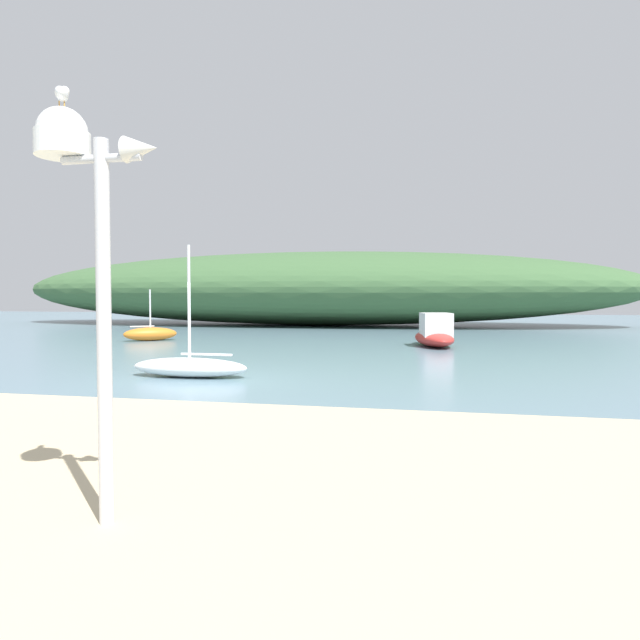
# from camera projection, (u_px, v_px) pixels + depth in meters

# --- Properties ---
(ground_plane) EXTENTS (120.00, 120.00, 0.00)m
(ground_plane) POSITION_uv_depth(u_px,v_px,m) (196.00, 381.00, 13.90)
(ground_plane) COLOR slate
(distant_hill) EXTENTS (48.48, 13.85, 5.56)m
(distant_hill) POSITION_uv_depth(u_px,v_px,m) (313.00, 289.00, 42.94)
(distant_hill) COLOR #3D6038
(distant_hill) RESTS_ON ground
(mast_structure) EXTENTS (1.07, 0.44, 3.46)m
(mast_structure) POSITION_uv_depth(u_px,v_px,m) (80.00, 192.00, 4.59)
(mast_structure) COLOR silver
(mast_structure) RESTS_ON beach_sand
(seagull_on_radar) EXTENTS (0.16, 0.27, 0.20)m
(seagull_on_radar) POSITION_uv_depth(u_px,v_px,m) (62.00, 93.00, 4.60)
(seagull_on_radar) COLOR orange
(seagull_on_radar) RESTS_ON mast_structure
(motorboat_west_reach) EXTENTS (2.28, 4.27, 1.44)m
(motorboat_west_reach) POSITION_uv_depth(u_px,v_px,m) (434.00, 334.00, 23.85)
(motorboat_west_reach) COLOR #B72D28
(motorboat_west_reach) RESTS_ON ground
(sailboat_east_reach) EXTENTS (3.17, 1.07, 3.46)m
(sailboat_east_reach) POSITION_uv_depth(u_px,v_px,m) (190.00, 367.00, 14.67)
(sailboat_east_reach) COLOR white
(sailboat_east_reach) RESTS_ON ground
(sailboat_outer_mooring) EXTENTS (2.50, 2.27, 2.48)m
(sailboat_outer_mooring) POSITION_uv_depth(u_px,v_px,m) (150.00, 334.00, 26.97)
(sailboat_outer_mooring) COLOR orange
(sailboat_outer_mooring) RESTS_ON ground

